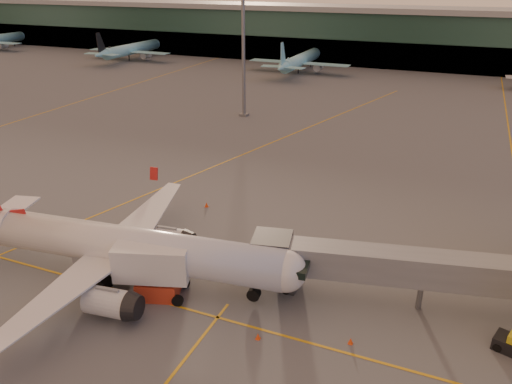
% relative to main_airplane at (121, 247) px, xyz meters
% --- Properties ---
extents(ground, '(600.00, 600.00, 0.00)m').
position_rel_main_airplane_xyz_m(ground, '(5.87, -6.73, -3.53)').
color(ground, '#4C4F54').
rests_on(ground, ground).
extents(taxi_markings, '(100.12, 173.00, 0.01)m').
position_rel_main_airplane_xyz_m(taxi_markings, '(-1.45, 37.76, -3.53)').
color(taxi_markings, '#CC9213').
rests_on(taxi_markings, ground).
extents(terminal, '(400.00, 20.00, 17.60)m').
position_rel_main_airplane_xyz_m(terminal, '(5.87, 135.07, 5.23)').
color(terminal, '#19382D').
rests_on(terminal, ground).
extents(mast_west_near, '(2.40, 2.40, 25.60)m').
position_rel_main_airplane_xyz_m(mast_west_near, '(-14.13, 59.27, 11.33)').
color(mast_west_near, slate).
rests_on(mast_west_near, ground).
extents(distant_aircraft_row, '(225.00, 34.00, 13.00)m').
position_rel_main_airplane_xyz_m(distant_aircraft_row, '(-47.88, 111.27, -3.53)').
color(distant_aircraft_row, '#83CEDB').
rests_on(distant_aircraft_row, ground).
extents(main_airplane, '(36.03, 32.57, 10.88)m').
position_rel_main_airplane_xyz_m(main_airplane, '(0.00, 0.00, 0.00)').
color(main_airplane, silver).
rests_on(main_airplane, ground).
extents(jet_bridge, '(30.55, 9.47, 5.53)m').
position_rel_main_airplane_xyz_m(jet_bridge, '(27.84, 6.74, 0.27)').
color(jet_bridge, slate).
rests_on(jet_bridge, ground).
extents(catering_truck, '(7.18, 4.77, 5.14)m').
position_rel_main_airplane_xyz_m(catering_truck, '(4.25, -1.03, -0.61)').
color(catering_truck, red).
rests_on(catering_truck, ground).
extents(cone_nose, '(0.42, 0.42, 0.53)m').
position_rel_main_airplane_xyz_m(cone_nose, '(22.06, -0.53, -3.28)').
color(cone_nose, '#EF410C').
rests_on(cone_nose, ground).
extents(cone_wing_left, '(0.47, 0.47, 0.60)m').
position_rel_main_airplane_xyz_m(cone_wing_left, '(-0.46, 17.43, -3.25)').
color(cone_wing_left, '#EF410C').
rests_on(cone_wing_left, ground).
extents(cone_fwd, '(0.42, 0.42, 0.53)m').
position_rel_main_airplane_xyz_m(cone_fwd, '(15.10, -2.89, -3.28)').
color(cone_fwd, '#EF410C').
rests_on(cone_fwd, ground).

